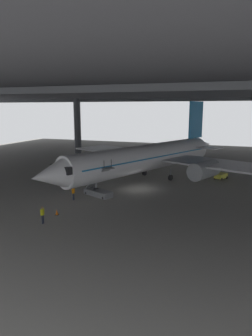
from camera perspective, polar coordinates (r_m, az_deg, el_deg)
name	(u,v)px	position (r m, az deg, el deg)	size (l,w,h in m)	color
ground_plane	(136,189)	(41.84, 1.84, -3.88)	(110.00, 110.00, 0.00)	gray
hangar_structure	(161,91)	(53.74, 6.58, 14.13)	(121.00, 99.00, 14.32)	#4C4F54
airplane_main	(148,157)	(45.93, 4.24, 2.00)	(36.98, 36.99, 12.06)	white
boarding_stairs	(99,190)	(38.46, -5.19, -4.14)	(4.52, 2.99, 4.78)	slate
crew_worker_near_nose	(42,214)	(30.27, -15.45, -8.30)	(0.25, 0.55, 1.73)	#232838
crew_worker_by_stairs	(73,192)	(37.05, -9.88, -4.53)	(0.23, 0.55, 1.66)	#232838
traffic_cone_orange	(57,212)	(32.51, -12.89, -8.11)	(0.36, 0.36, 0.60)	black
baggage_tug	(221,176)	(49.46, 17.43, -1.41)	(2.05, 2.50, 0.90)	yellow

